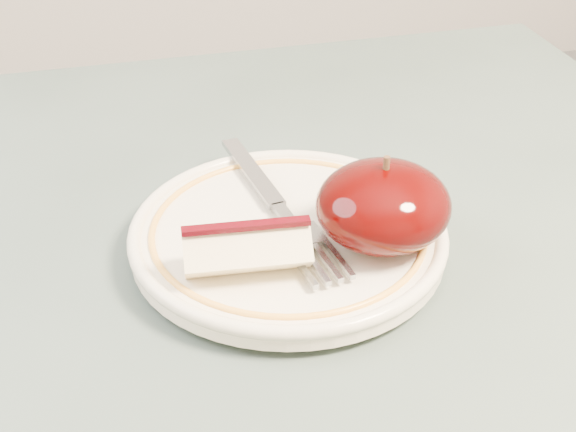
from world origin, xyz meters
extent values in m
cylinder|color=brown|center=(0.40, 0.40, 0.35)|extent=(0.05, 0.05, 0.71)
cube|color=#465650|center=(0.00, 0.00, 0.73)|extent=(0.90, 0.90, 0.04)
cylinder|color=beige|center=(0.10, 0.11, 0.75)|extent=(0.11, 0.11, 0.01)
cylinder|color=beige|center=(0.10, 0.11, 0.76)|extent=(0.20, 0.20, 0.01)
torus|color=beige|center=(0.10, 0.11, 0.77)|extent=(0.20, 0.20, 0.01)
torus|color=gold|center=(0.10, 0.11, 0.77)|extent=(0.18, 0.18, 0.00)
ellipsoid|color=black|center=(0.15, 0.08, 0.79)|extent=(0.08, 0.08, 0.05)
cylinder|color=#472D19|center=(0.15, 0.08, 0.82)|extent=(0.00, 0.00, 0.01)
cube|color=#FAE9B8|center=(0.06, 0.07, 0.78)|extent=(0.08, 0.04, 0.03)
cube|color=#370107|center=(0.06, 0.07, 0.80)|extent=(0.07, 0.01, 0.00)
cube|color=gray|center=(0.09, 0.17, 0.77)|extent=(0.03, 0.10, 0.00)
cube|color=gray|center=(0.10, 0.11, 0.77)|extent=(0.01, 0.03, 0.00)
cube|color=gray|center=(0.10, 0.09, 0.77)|extent=(0.03, 0.03, 0.00)
cube|color=gray|center=(0.12, 0.06, 0.77)|extent=(0.01, 0.04, 0.00)
cube|color=gray|center=(0.11, 0.06, 0.77)|extent=(0.01, 0.04, 0.00)
cube|color=gray|center=(0.10, 0.06, 0.77)|extent=(0.01, 0.04, 0.00)
cube|color=gray|center=(0.09, 0.06, 0.77)|extent=(0.01, 0.04, 0.00)
camera|label=1|loc=(-0.01, -0.30, 1.06)|focal=50.00mm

